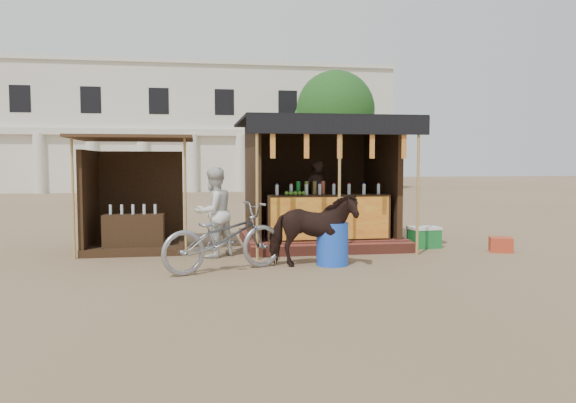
# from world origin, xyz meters

# --- Properties ---
(ground) EXTENTS (120.00, 120.00, 0.00)m
(ground) POSITION_xyz_m (0.00, 0.00, 0.00)
(ground) COLOR #846B4C
(ground) RESTS_ON ground
(main_stall) EXTENTS (3.60, 3.61, 2.78)m
(main_stall) POSITION_xyz_m (1.00, 3.36, 1.03)
(main_stall) COLOR brown
(main_stall) RESTS_ON ground
(secondary_stall) EXTENTS (2.40, 2.40, 2.38)m
(secondary_stall) POSITION_xyz_m (-3.17, 3.24, 0.85)
(secondary_stall) COLOR #352313
(secondary_stall) RESTS_ON ground
(cow) EXTENTS (1.66, 0.97, 1.31)m
(cow) POSITION_xyz_m (0.28, 0.61, 0.66)
(cow) COLOR black
(cow) RESTS_ON ground
(motorbike) EXTENTS (2.34, 1.57, 1.16)m
(motorbike) POSITION_xyz_m (-1.28, 0.50, 0.58)
(motorbike) COLOR gray
(motorbike) RESTS_ON ground
(bystander) EXTENTS (1.08, 1.05, 1.75)m
(bystander) POSITION_xyz_m (-1.40, 2.00, 0.88)
(bystander) COLOR silver
(bystander) RESTS_ON ground
(blue_barrel) EXTENTS (0.59, 0.59, 0.77)m
(blue_barrel) POSITION_xyz_m (0.67, 0.76, 0.39)
(blue_barrel) COLOR blue
(blue_barrel) RESTS_ON ground
(red_crate) EXTENTS (0.57, 0.57, 0.30)m
(red_crate) POSITION_xyz_m (4.49, 1.69, 0.15)
(red_crate) COLOR #AF361D
(red_crate) RESTS_ON ground
(cooler) EXTENTS (0.68, 0.50, 0.46)m
(cooler) POSITION_xyz_m (3.13, 2.46, 0.23)
(cooler) COLOR #19732E
(cooler) RESTS_ON ground
(background_building) EXTENTS (26.00, 7.45, 8.18)m
(background_building) POSITION_xyz_m (-2.00, 29.94, 3.98)
(background_building) COLOR silver
(background_building) RESTS_ON ground
(tree) EXTENTS (4.50, 4.40, 7.00)m
(tree) POSITION_xyz_m (5.81, 22.14, 4.63)
(tree) COLOR #382314
(tree) RESTS_ON ground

